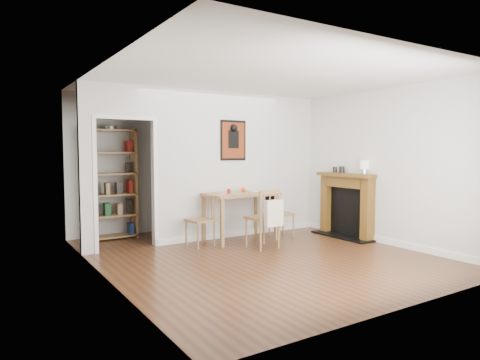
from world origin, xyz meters
TOP-DOWN VIEW (x-y plane):
  - ground at (0.00, 0.00)m, footprint 5.20×5.20m
  - room_shell at (0.10, 1.34)m, footprint 5.20×5.20m
  - dining_table at (0.35, 1.02)m, footprint 1.23×0.78m
  - chair_left at (-0.47, 0.96)m, footprint 0.48×0.48m
  - chair_right at (1.14, 0.89)m, footprint 0.47×0.41m
  - chair_front at (0.33, 0.31)m, footprint 0.51×0.57m
  - bookshelf at (-1.49, 2.35)m, footprint 0.83×0.33m
  - fireplace at (2.16, 0.25)m, footprint 0.45×1.25m
  - red_glass at (0.09, 0.96)m, footprint 0.06×0.06m
  - orange_fruit at (0.46, 1.10)m, footprint 0.09×0.09m
  - placemat at (0.13, 1.06)m, footprint 0.41×0.34m
  - notebook at (0.73, 1.05)m, footprint 0.32×0.25m
  - mantel_lamp at (2.15, -0.16)m, footprint 0.15×0.15m
  - ceramic_jar_a at (2.17, 0.39)m, footprint 0.10×0.10m
  - ceramic_jar_b at (2.14, 0.54)m, footprint 0.08×0.08m

SIDE VIEW (x-z plane):
  - ground at x=0.00m, z-range 0.00..0.00m
  - chair_right at x=1.14m, z-range 0.01..0.82m
  - chair_left at x=-0.47m, z-range 0.00..0.84m
  - chair_front at x=0.33m, z-range 0.01..0.96m
  - fireplace at x=2.16m, z-range 0.04..1.20m
  - dining_table at x=0.35m, z-range 0.32..1.15m
  - placemat at x=0.13m, z-range 0.84..0.84m
  - notebook at x=0.73m, z-range 0.84..0.85m
  - red_glass at x=0.09m, z-range 0.84..0.92m
  - orange_fruit at x=0.46m, z-range 0.84..0.92m
  - bookshelf at x=-1.49m, z-range -0.01..1.95m
  - ceramic_jar_b at x=2.14m, z-range 1.16..1.26m
  - ceramic_jar_a at x=2.17m, z-range 1.16..1.28m
  - room_shell at x=0.10m, z-range -1.30..3.90m
  - mantel_lamp at x=2.15m, z-range 1.19..1.43m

